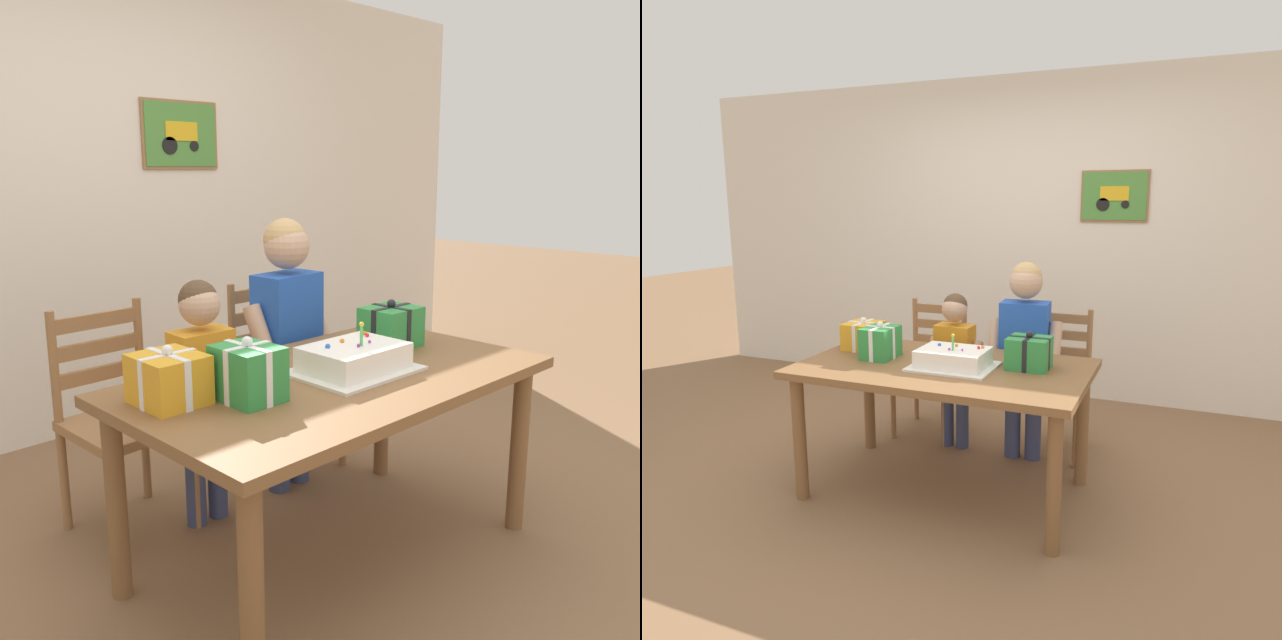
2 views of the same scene
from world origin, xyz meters
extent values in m
plane|color=#846042|center=(0.00, 0.00, 0.00)|extent=(20.00, 20.00, 0.00)
cube|color=silver|center=(0.00, 1.93, 1.30)|extent=(6.40, 0.08, 2.60)
cube|color=olive|center=(0.62, 1.88, 1.65)|extent=(0.51, 0.02, 0.39)
cube|color=#4C8E3D|center=(0.62, 1.87, 1.65)|extent=(0.48, 0.01, 0.36)
cube|color=gold|center=(0.62, 1.86, 1.67)|extent=(0.22, 0.01, 0.11)
cylinder|color=black|center=(0.54, 1.86, 1.58)|extent=(0.10, 0.01, 0.10)
cylinder|color=black|center=(0.71, 1.86, 1.58)|extent=(0.06, 0.01, 0.06)
cube|color=brown|center=(0.00, 0.00, 0.71)|extent=(1.55, 0.88, 0.04)
cylinder|color=brown|center=(-0.69, -0.36, 0.35)|extent=(0.07, 0.07, 0.69)
cylinder|color=brown|center=(0.69, -0.36, 0.35)|extent=(0.07, 0.07, 0.69)
cylinder|color=brown|center=(-0.69, 0.36, 0.35)|extent=(0.07, 0.07, 0.69)
cylinder|color=brown|center=(0.69, 0.36, 0.35)|extent=(0.07, 0.07, 0.69)
cube|color=white|center=(0.07, -0.03, 0.74)|extent=(0.44, 0.34, 0.01)
cube|color=white|center=(0.07, -0.03, 0.79)|extent=(0.36, 0.26, 0.09)
cylinder|color=#56C666|center=(0.07, -0.05, 0.87)|extent=(0.01, 0.01, 0.07)
sphere|color=yellow|center=(0.07, -0.05, 0.92)|extent=(0.02, 0.02, 0.02)
sphere|color=blue|center=(-0.03, 0.01, 0.84)|extent=(0.02, 0.02, 0.02)
sphere|color=purple|center=(0.06, -0.06, 0.84)|extent=(0.01, 0.01, 0.01)
sphere|color=red|center=(0.19, 0.02, 0.84)|extent=(0.02, 0.02, 0.02)
sphere|color=orange|center=(0.06, 0.03, 0.84)|extent=(0.02, 0.02, 0.02)
sphere|color=red|center=(0.18, 0.04, 0.84)|extent=(0.01, 0.01, 0.01)
sphere|color=orange|center=(0.20, 0.05, 0.84)|extent=(0.02, 0.02, 0.02)
sphere|color=purple|center=(0.12, -0.05, 0.84)|extent=(0.01, 0.01, 0.01)
cube|color=gold|center=(-0.59, 0.16, 0.81)|extent=(0.19, 0.22, 0.16)
cube|color=white|center=(-0.59, 0.16, 0.81)|extent=(0.20, 0.02, 0.16)
cube|color=white|center=(-0.59, 0.16, 0.81)|extent=(0.02, 0.22, 0.16)
sphere|color=white|center=(-0.59, 0.16, 0.91)|extent=(0.04, 0.04, 0.04)
cube|color=#2D8E42|center=(-0.39, 0.01, 0.82)|extent=(0.17, 0.21, 0.18)
cube|color=white|center=(-0.39, 0.01, 0.82)|extent=(0.17, 0.02, 0.18)
cube|color=white|center=(-0.39, 0.01, 0.82)|extent=(0.02, 0.22, 0.18)
sphere|color=white|center=(-0.39, 0.01, 0.93)|extent=(0.04, 0.04, 0.04)
cube|color=#2D8E42|center=(0.44, 0.11, 0.82)|extent=(0.22, 0.19, 0.17)
cube|color=black|center=(0.44, 0.11, 0.82)|extent=(0.22, 0.02, 0.17)
cube|color=black|center=(0.44, 0.11, 0.82)|extent=(0.02, 0.19, 0.17)
sphere|color=black|center=(0.44, 0.11, 0.92)|extent=(0.04, 0.04, 0.04)
cube|color=#996B42|center=(-0.44, 0.75, 0.45)|extent=(0.43, 0.43, 0.04)
cylinder|color=#996B42|center=(-0.24, 0.56, 0.21)|extent=(0.04, 0.04, 0.43)
cylinder|color=#996B42|center=(-0.62, 0.55, 0.21)|extent=(0.04, 0.04, 0.43)
cylinder|color=#996B42|center=(-0.25, 0.94, 0.21)|extent=(0.04, 0.04, 0.43)
cylinder|color=#996B42|center=(-0.63, 0.93, 0.21)|extent=(0.04, 0.04, 0.43)
cylinder|color=#996B42|center=(-0.25, 0.94, 0.70)|extent=(0.04, 0.04, 0.45)
cylinder|color=#996B42|center=(-0.63, 0.93, 0.70)|extent=(0.04, 0.04, 0.45)
cube|color=#996B42|center=(-0.44, 0.94, 0.63)|extent=(0.36, 0.03, 0.06)
cube|color=#996B42|center=(-0.44, 0.94, 0.74)|extent=(0.36, 0.03, 0.06)
cube|color=#996B42|center=(-0.44, 0.94, 0.85)|extent=(0.36, 0.03, 0.06)
cube|color=#996B42|center=(0.44, 0.75, 0.45)|extent=(0.42, 0.42, 0.04)
cylinder|color=#996B42|center=(0.63, 0.56, 0.21)|extent=(0.04, 0.04, 0.43)
cylinder|color=#996B42|center=(0.25, 0.55, 0.21)|extent=(0.04, 0.04, 0.43)
cylinder|color=#996B42|center=(0.63, 0.94, 0.21)|extent=(0.04, 0.04, 0.43)
cylinder|color=#996B42|center=(0.25, 0.93, 0.21)|extent=(0.04, 0.04, 0.43)
cylinder|color=#996B42|center=(0.63, 0.94, 0.70)|extent=(0.04, 0.04, 0.45)
cylinder|color=#996B42|center=(0.25, 0.93, 0.70)|extent=(0.04, 0.04, 0.45)
cube|color=#996B42|center=(0.44, 0.94, 0.63)|extent=(0.36, 0.02, 0.06)
cube|color=#996B42|center=(0.44, 0.94, 0.74)|extent=(0.36, 0.02, 0.06)
cube|color=#996B42|center=(0.44, 0.94, 0.85)|extent=(0.36, 0.02, 0.06)
cylinder|color=#38426B|center=(0.35, 0.59, 0.23)|extent=(0.10, 0.10, 0.47)
cylinder|color=#38426B|center=(0.22, 0.58, 0.23)|extent=(0.10, 0.10, 0.47)
cube|color=blue|center=(0.29, 0.58, 0.74)|extent=(0.30, 0.20, 0.54)
cylinder|color=tan|center=(0.47, 0.56, 0.72)|extent=(0.10, 0.23, 0.36)
cylinder|color=tan|center=(0.11, 0.53, 0.72)|extent=(0.10, 0.23, 0.36)
sphere|color=tan|center=(0.29, 0.58, 1.13)|extent=(0.20, 0.20, 0.20)
sphere|color=tan|center=(0.29, 0.59, 1.15)|extent=(0.19, 0.19, 0.19)
cylinder|color=#38426B|center=(-0.12, 0.58, 0.19)|extent=(0.08, 0.08, 0.39)
cylinder|color=#38426B|center=(-0.23, 0.58, 0.19)|extent=(0.08, 0.08, 0.39)
cube|color=orange|center=(-0.18, 0.58, 0.61)|extent=(0.24, 0.16, 0.44)
cylinder|color=tan|center=(-0.03, 0.55, 0.59)|extent=(0.07, 0.18, 0.29)
cylinder|color=tan|center=(-0.33, 0.56, 0.59)|extent=(0.07, 0.18, 0.29)
sphere|color=tan|center=(-0.18, 0.58, 0.93)|extent=(0.17, 0.17, 0.17)
sphere|color=brown|center=(-0.18, 0.59, 0.95)|extent=(0.16, 0.16, 0.16)
camera|label=1|loc=(-1.68, -1.61, 1.46)|focal=37.98mm
camera|label=2|loc=(1.18, -2.72, 1.58)|focal=32.02mm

